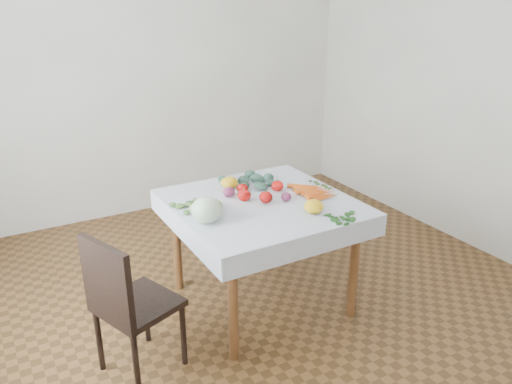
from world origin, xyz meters
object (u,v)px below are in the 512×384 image
at_px(table, 261,216).
at_px(heirloom_back, 229,183).
at_px(carrot_bunch, 315,191).
at_px(chair, 125,299).
at_px(cabbage, 206,210).

relative_size(table, heirloom_back, 8.45).
bearing_deg(carrot_bunch, heirloom_back, 140.36).
xyz_separation_m(chair, cabbage, (0.55, 0.15, 0.34)).
relative_size(chair, cabbage, 4.83).
height_order(chair, carrot_bunch, chair).
distance_m(chair, carrot_bunch, 1.42).
distance_m(cabbage, heirloom_back, 0.58).
bearing_deg(chair, carrot_bunch, 8.78).
height_order(cabbage, heirloom_back, cabbage).
bearing_deg(heirloom_back, table, -76.73).
distance_m(cabbage, carrot_bunch, 0.83).
distance_m(table, cabbage, 0.50).
relative_size(heirloom_back, carrot_bunch, 0.33).
distance_m(table, chair, 1.05).
bearing_deg(heirloom_back, cabbage, -130.05).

